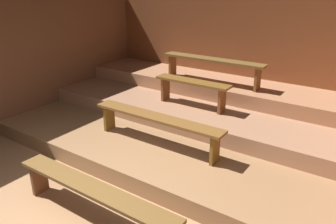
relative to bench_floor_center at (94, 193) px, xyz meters
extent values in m
cube|color=#A2724C|center=(-0.20, 1.94, -0.44)|extent=(6.88, 5.62, 0.08)
cube|color=brown|center=(-0.20, 4.38, 0.79)|extent=(6.88, 0.06, 2.38)
cube|color=brown|center=(-3.26, 1.94, 0.79)|extent=(0.06, 5.62, 2.38)
cube|color=#976D48|center=(-0.20, 2.51, -0.27)|extent=(6.08, 3.69, 0.26)
cube|color=#A47456|center=(-0.20, 3.22, 0.00)|extent=(6.08, 2.27, 0.26)
cube|color=#AC7450|center=(-0.20, 3.78, 0.26)|extent=(6.08, 1.15, 0.26)
cube|color=brown|center=(0.00, 0.00, 0.06)|extent=(2.34, 0.28, 0.04)
cube|color=brown|center=(-1.05, 0.00, -0.18)|extent=(0.05, 0.22, 0.44)
cube|color=brown|center=(-0.29, 1.61, 0.33)|extent=(2.26, 0.28, 0.04)
cube|color=brown|center=(-1.30, 1.61, 0.09)|extent=(0.05, 0.22, 0.44)
cube|color=brown|center=(0.72, 1.61, 0.09)|extent=(0.05, 0.22, 0.44)
cube|color=brown|center=(-0.36, 2.81, 0.59)|extent=(1.43, 0.28, 0.04)
cube|color=brown|center=(-0.95, 2.81, 0.35)|extent=(0.05, 0.22, 0.44)
cube|color=brown|center=(0.23, 2.81, 0.35)|extent=(0.05, 0.22, 0.44)
cube|color=brown|center=(-0.36, 3.56, 0.85)|extent=(2.10, 0.28, 0.04)
cube|color=brown|center=(-1.29, 3.56, 0.61)|extent=(0.05, 0.22, 0.44)
cube|color=brown|center=(0.57, 3.56, 0.61)|extent=(0.05, 0.22, 0.44)
camera|label=1|loc=(2.51, -2.15, 2.27)|focal=35.51mm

